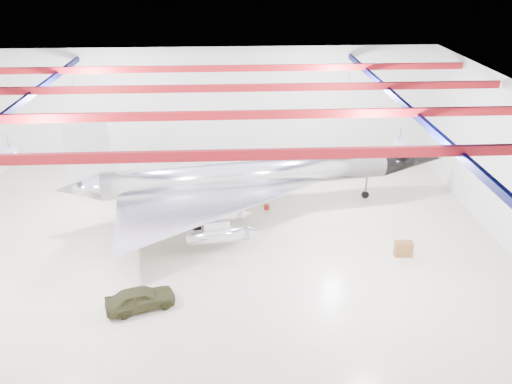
{
  "coord_description": "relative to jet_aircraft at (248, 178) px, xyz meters",
  "views": [
    {
      "loc": [
        1.2,
        -30.14,
        18.95
      ],
      "look_at": [
        2.9,
        2.0,
        3.05
      ],
      "focal_mm": 35.0,
      "sensor_mm": 36.0,
      "label": 1
    }
  ],
  "objects": [
    {
      "name": "tool_chest",
      "position": [
        1.49,
        -0.07,
        -2.57
      ],
      "size": [
        0.51,
        0.51,
        0.39
      ],
      "primitive_type": "cylinder",
      "rotation": [
        0.0,
        0.0,
        0.2
      ],
      "color": "maroon",
      "rests_on": "floor"
    },
    {
      "name": "oil_barrel",
      "position": [
        -3.94,
        0.67,
        -2.57
      ],
      "size": [
        0.66,
        0.59,
        0.38
      ],
      "primitive_type": "cube",
      "rotation": [
        0.0,
        0.0,
        0.35
      ],
      "color": "olive",
      "rests_on": "floor"
    },
    {
      "name": "desk",
      "position": [
        10.25,
        -7.2,
        -2.22
      ],
      "size": [
        1.21,
        0.64,
        1.08
      ],
      "primitive_type": "cube",
      "rotation": [
        0.0,
        0.0,
        -0.04
      ],
      "color": "brown",
      "rests_on": "floor"
    },
    {
      "name": "jeep",
      "position": [
        -6.69,
        -11.78,
        -2.09
      ],
      "size": [
        4.28,
        2.76,
        1.36
      ],
      "primitive_type": "imported",
      "rotation": [
        0.0,
        0.0,
        1.89
      ],
      "color": "#34351A",
      "rests_on": "floor"
    },
    {
      "name": "floor",
      "position": [
        -2.43,
        -5.06,
        -2.76
      ],
      "size": [
        40.0,
        40.0,
        0.0
      ],
      "primitive_type": "plane",
      "color": "beige",
      "rests_on": "ground"
    },
    {
      "name": "jet_aircraft",
      "position": [
        0.0,
        0.0,
        0.0
      ],
      "size": [
        30.82,
        20.07,
        8.43
      ],
      "rotation": [
        0.0,
        0.0,
        0.15
      ],
      "color": "silver",
      "rests_on": "floor"
    },
    {
      "name": "crate_small",
      "position": [
        -10.34,
        2.55,
        -2.62
      ],
      "size": [
        0.45,
        0.37,
        0.3
      ],
      "primitive_type": "cube",
      "rotation": [
        0.0,
        0.0,
        0.08
      ],
      "color": "#59595B",
      "rests_on": "floor"
    },
    {
      "name": "crate_ply",
      "position": [
        -9.8,
        -0.12,
        -2.6
      ],
      "size": [
        0.56,
        0.51,
        0.32
      ],
      "primitive_type": "cube",
      "rotation": [
        0.0,
        0.0,
        0.41
      ],
      "color": "olive",
      "rests_on": "floor"
    },
    {
      "name": "ceiling",
      "position": [
        -2.43,
        -5.06,
        8.24
      ],
      "size": [
        40.0,
        40.0,
        0.0
      ],
      "primitive_type": "plane",
      "rotation": [
        3.14,
        0.0,
        0.0
      ],
      "color": "#0A0F38",
      "rests_on": "wall_back"
    },
    {
      "name": "spares_box",
      "position": [
        -0.19,
        2.79,
        -2.6
      ],
      "size": [
        0.48,
        0.48,
        0.34
      ],
      "primitive_type": "cylinder",
      "rotation": [
        0.0,
        0.0,
        -0.37
      ],
      "color": "#59595B",
      "rests_on": "floor"
    },
    {
      "name": "ceiling_structure",
      "position": [
        -2.43,
        -5.06,
        7.56
      ],
      "size": [
        39.5,
        29.5,
        1.08
      ],
      "color": "maroon",
      "rests_on": "ceiling"
    },
    {
      "name": "wall_back",
      "position": [
        -2.43,
        9.94,
        2.74
      ],
      "size": [
        40.0,
        0.0,
        40.0
      ],
      "primitive_type": "plane",
      "rotation": [
        1.57,
        0.0,
        0.0
      ],
      "color": "silver",
      "rests_on": "floor"
    },
    {
      "name": "toolbox_red",
      "position": [
        -3.16,
        2.5,
        -2.62
      ],
      "size": [
        0.45,
        0.38,
        0.28
      ],
      "primitive_type": "cube",
      "rotation": [
        0.0,
        0.0,
        0.16
      ],
      "color": "maroon",
      "rests_on": "floor"
    },
    {
      "name": "wall_right",
      "position": [
        17.57,
        -5.06,
        2.74
      ],
      "size": [
        0.0,
        30.0,
        30.0
      ],
      "primitive_type": "plane",
      "rotation": [
        1.57,
        0.0,
        -1.57
      ],
      "color": "silver",
      "rests_on": "floor"
    }
  ]
}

